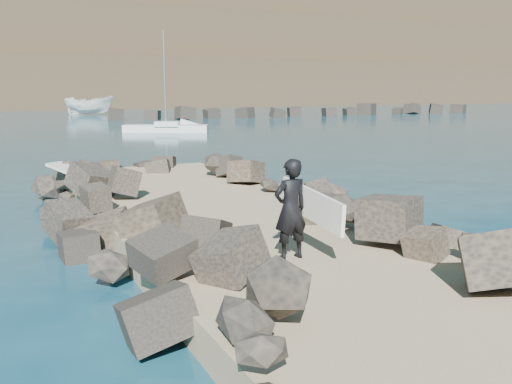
{
  "coord_description": "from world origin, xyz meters",
  "views": [
    {
      "loc": [
        -5.51,
        -12.56,
        3.85
      ],
      "look_at": [
        0.0,
        -1.0,
        1.5
      ],
      "focal_mm": 40.0,
      "sensor_mm": 36.0,
      "label": 1
    }
  ],
  "objects_px": {
    "boat_imported": "(89,105)",
    "sailboat_c": "(166,128)",
    "surfboard_resting": "(81,178)",
    "surfer_with_board": "(293,209)"
  },
  "relations": [
    {
      "from": "surfboard_resting",
      "to": "boat_imported",
      "type": "xyz_separation_m",
      "value": [
        11.34,
        67.02,
        0.3
      ]
    },
    {
      "from": "surfboard_resting",
      "to": "boat_imported",
      "type": "bearing_deg",
      "value": 46.58
    },
    {
      "from": "boat_imported",
      "to": "surfer_with_board",
      "type": "relative_size",
      "value": 2.89
    },
    {
      "from": "surfboard_resting",
      "to": "boat_imported",
      "type": "height_order",
      "value": "boat_imported"
    },
    {
      "from": "boat_imported",
      "to": "sailboat_c",
      "type": "height_order",
      "value": "sailboat_c"
    },
    {
      "from": "surfboard_resting",
      "to": "surfer_with_board",
      "type": "height_order",
      "value": "surfer_with_board"
    },
    {
      "from": "boat_imported",
      "to": "sailboat_c",
      "type": "distance_m",
      "value": 36.77
    },
    {
      "from": "boat_imported",
      "to": "surfer_with_board",
      "type": "xyz_separation_m",
      "value": [
        -8.77,
        -76.08,
        0.24
      ]
    },
    {
      "from": "surfer_with_board",
      "to": "sailboat_c",
      "type": "distance_m",
      "value": 40.41
    },
    {
      "from": "sailboat_c",
      "to": "surfboard_resting",
      "type": "bearing_deg",
      "value": -111.27
    }
  ]
}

